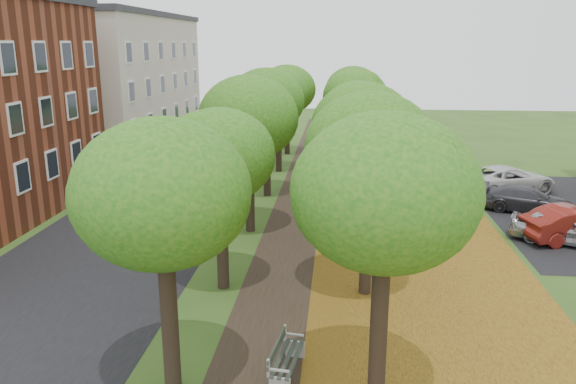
% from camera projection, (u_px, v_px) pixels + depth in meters
% --- Properties ---
extents(street_asphalt, '(8.00, 70.00, 0.01)m').
position_uv_depth(street_asphalt, '(156.00, 208.00, 28.37)').
color(street_asphalt, black).
rests_on(street_asphalt, ground).
extents(footpath, '(3.20, 70.00, 0.01)m').
position_uv_depth(footpath, '(304.00, 212.00, 27.72)').
color(footpath, black).
rests_on(footpath, ground).
extents(leaf_verge, '(7.50, 70.00, 0.01)m').
position_uv_depth(leaf_verge, '(406.00, 215.00, 27.29)').
color(leaf_verge, olive).
rests_on(leaf_verge, ground).
extents(tree_row_west, '(3.90, 33.90, 6.43)m').
position_uv_depth(tree_row_west, '(259.00, 116.00, 26.69)').
color(tree_row_west, black).
rests_on(tree_row_west, ground).
extents(tree_row_east, '(3.90, 33.90, 6.43)m').
position_uv_depth(tree_row_east, '(360.00, 117.00, 26.27)').
color(tree_row_east, black).
rests_on(tree_row_east, ground).
extents(building_cream, '(10.30, 20.30, 10.40)m').
position_uv_depth(building_cream, '(108.00, 80.00, 45.16)').
color(building_cream, beige).
rests_on(building_cream, ground).
extents(bench, '(0.80, 1.94, 0.89)m').
position_uv_depth(bench, '(285.00, 358.00, 14.07)').
color(bench, '#252F26').
rests_on(bench, ground).
extents(car_silver, '(4.39, 3.07, 1.39)m').
position_uv_depth(car_silver, '(562.00, 227.00, 23.35)').
color(car_silver, '#A0A0A5').
rests_on(car_silver, ground).
extents(car_red, '(4.78, 2.76, 1.49)m').
position_uv_depth(car_red, '(576.00, 224.00, 23.54)').
color(car_red, maroon).
rests_on(car_red, ground).
extents(car_grey, '(4.64, 2.97, 1.25)m').
position_uv_depth(car_grey, '(527.00, 199.00, 27.70)').
color(car_grey, '#333338').
rests_on(car_grey, ground).
extents(car_white, '(6.05, 4.59, 1.53)m').
position_uv_depth(car_white, '(507.00, 179.00, 31.12)').
color(car_white, silver).
rests_on(car_white, ground).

